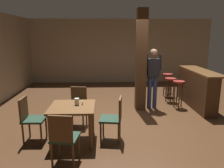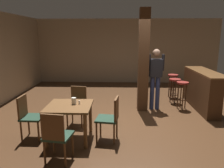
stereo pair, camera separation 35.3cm
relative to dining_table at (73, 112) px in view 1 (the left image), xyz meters
The scene contains 15 objects.
ground_plane 1.89m from the dining_table, 41.40° to the left, with size 10.80×10.80×0.00m, color #422816.
wall_back 5.90m from the dining_table, 76.67° to the left, with size 8.00×0.10×2.80m, color gray.
pillar 2.64m from the dining_table, 48.78° to the left, with size 0.28×0.28×2.80m, color #422816.
dining_table is the anchor object (origin of this frame).
chair_west 0.85m from the dining_table, behind, with size 0.43×0.43×0.89m.
chair_south 0.86m from the dining_table, 91.83° to the right, with size 0.48×0.48×0.89m.
chair_east 0.83m from the dining_table, ahead, with size 0.47×0.47×0.89m.
chair_north 0.82m from the dining_table, 89.55° to the left, with size 0.47×0.47×0.89m.
napkin_cup 0.23m from the dining_table, 39.75° to the left, with size 0.09×0.09×0.14m, color silver.
salt_shaker 0.26m from the dining_table, 22.33° to the left, with size 0.03×0.03×0.07m, color silver.
standing_person 2.84m from the dining_table, 44.19° to the left, with size 0.47×0.22×1.72m.
bar_counter 3.98m from the dining_table, 32.29° to the left, with size 0.56×2.13×1.09m.
bar_stool_near 3.46m from the dining_table, 35.86° to the left, with size 0.34×0.34×0.79m.
bar_stool_mid 3.80m from the dining_table, 43.82° to the left, with size 0.36×0.36×0.76m.
bar_stool_far 4.32m from the dining_table, 49.03° to the left, with size 0.35×0.35×0.79m.
Camera 1 is at (-0.72, -5.30, 2.08)m, focal length 35.00 mm.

